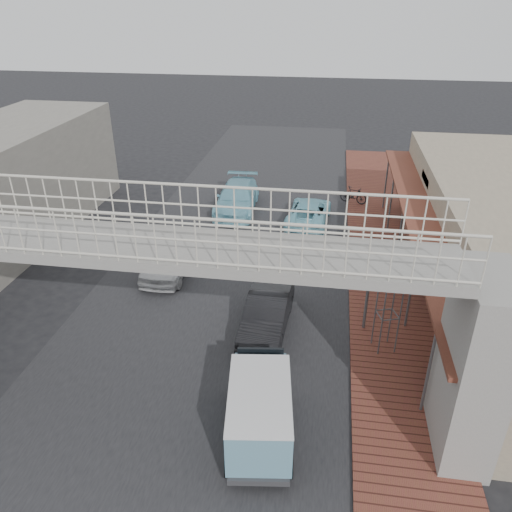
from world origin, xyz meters
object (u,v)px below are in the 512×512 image
(angkot_van, at_px, (260,406))
(motorcycle_far, at_px, (353,195))
(street_clock, at_px, (393,279))
(dark_sedan, at_px, (267,313))
(white_hatchback, at_px, (170,256))
(angkot_far, at_px, (237,198))
(arrow_sign, at_px, (395,267))
(angkot_curb, at_px, (309,212))
(motorcycle_near, at_px, (361,245))

(angkot_van, height_order, motorcycle_far, angkot_van)
(street_clock, bearing_deg, dark_sedan, 152.80)
(white_hatchback, bearing_deg, angkot_far, 78.26)
(motorcycle_far, bearing_deg, arrow_sign, -155.33)
(angkot_far, bearing_deg, angkot_van, -79.32)
(angkot_van, bearing_deg, street_clock, 42.96)
(arrow_sign, bearing_deg, angkot_curb, 109.73)
(white_hatchback, xyz_separation_m, street_clock, (8.42, -4.01, 2.00))
(dark_sedan, distance_m, angkot_curb, 9.38)
(angkot_far, relative_size, street_clock, 1.58)
(white_hatchback, distance_m, street_clock, 9.54)
(dark_sedan, relative_size, angkot_curb, 0.95)
(street_clock, bearing_deg, angkot_far, 103.52)
(white_hatchback, xyz_separation_m, angkot_far, (1.50, 7.00, 0.02))
(arrow_sign, bearing_deg, angkot_van, -124.88)
(dark_sedan, bearing_deg, motorcycle_near, 63.45)
(angkot_van, bearing_deg, dark_sedan, 87.77)
(angkot_van, relative_size, street_clock, 1.18)
(white_hatchback, distance_m, angkot_far, 7.16)
(angkot_curb, distance_m, angkot_far, 4.05)
(angkot_curb, height_order, motorcycle_far, angkot_curb)
(angkot_curb, relative_size, motorcycle_far, 2.75)
(angkot_van, bearing_deg, white_hatchback, 113.64)
(angkot_van, xyz_separation_m, motorcycle_near, (2.94, 10.84, -0.59))
(white_hatchback, xyz_separation_m, angkot_curb, (5.39, 5.91, -0.12))
(angkot_van, xyz_separation_m, arrow_sign, (3.62, 5.20, 1.49))
(angkot_far, bearing_deg, street_clock, -60.05)
(street_clock, bearing_deg, angkot_van, -148.09)
(dark_sedan, relative_size, motorcycle_far, 2.61)
(angkot_curb, bearing_deg, angkot_van, 93.18)
(angkot_curb, bearing_deg, arrow_sign, 114.64)
(motorcycle_near, bearing_deg, angkot_curb, 52.42)
(angkot_far, bearing_deg, arrow_sign, -56.84)
(motorcycle_near, bearing_deg, angkot_van, 179.81)
(angkot_curb, height_order, street_clock, street_clock)
(motorcycle_near, relative_size, street_clock, 0.49)
(street_clock, relative_size, arrow_sign, 1.02)
(dark_sedan, bearing_deg, angkot_curb, 87.26)
(white_hatchback, height_order, angkot_van, angkot_van)
(white_hatchback, relative_size, motorcycle_far, 2.69)
(angkot_van, xyz_separation_m, street_clock, (3.45, 4.19, 1.60))
(angkot_van, distance_m, street_clock, 5.65)
(angkot_van, distance_m, motorcycle_near, 11.25)
(angkot_van, height_order, street_clock, street_clock)
(motorcycle_near, relative_size, arrow_sign, 0.50)
(angkot_van, bearing_deg, angkot_far, 95.29)
(motorcycle_far, bearing_deg, angkot_curb, 161.53)
(angkot_curb, distance_m, motorcycle_near, 4.13)
(angkot_curb, bearing_deg, white_hatchback, 52.55)
(white_hatchback, relative_size, angkot_van, 1.11)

